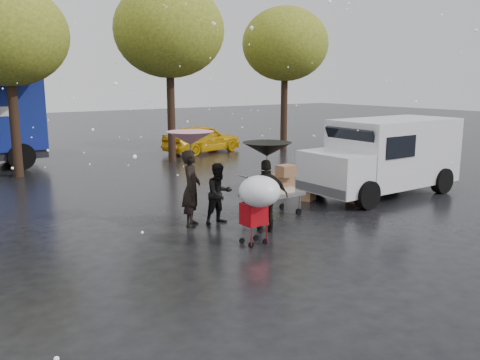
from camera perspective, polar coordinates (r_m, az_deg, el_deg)
ground at (r=11.76m, az=4.36°, el=-5.30°), size 90.00×90.00×0.00m
person_pink at (r=11.71m, az=-5.49°, el=-0.93°), size 0.74×0.76×1.76m
person_middle at (r=11.86m, az=-2.34°, el=-1.54°), size 0.74×0.60×1.44m
person_black at (r=11.21m, az=3.00°, el=-1.81°), size 1.02×0.82×1.63m
umbrella_pink at (r=11.53m, az=-5.60°, el=4.70°), size 1.08×1.08×2.19m
umbrella_black at (r=11.02m, az=3.05°, el=3.45°), size 1.08×1.08×2.00m
vendor_cart at (r=12.59m, az=3.95°, el=-0.78°), size 1.52×0.80×1.27m
shopping_cart at (r=10.16m, az=2.10°, el=-1.72°), size 0.84×0.84×1.46m
white_van at (r=15.49m, az=15.98°, el=2.71°), size 4.91×2.18×2.20m
box_ground_near at (r=14.39m, az=13.17°, el=-1.49°), size 0.56×0.46×0.49m
box_ground_far at (r=14.41m, az=7.60°, el=-1.58°), size 0.53×0.48×0.34m
yellow_taxi at (r=23.59m, az=-4.30°, el=4.68°), size 4.09×2.23×1.32m
tree_row at (r=19.93m, az=-15.85°, el=15.67°), size 21.60×4.40×7.12m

